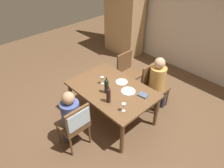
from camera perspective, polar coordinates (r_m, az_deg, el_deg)
name	(u,v)px	position (r m, az deg, el deg)	size (l,w,h in m)	color
ground_plane	(112,117)	(4.27, 0.00, -9.04)	(10.00, 10.00, 0.00)	brown
rear_room_partition	(195,20)	(5.54, 21.77, 15.98)	(6.40, 0.12, 2.70)	beige
armoire_cabinet	(124,16)	(6.27, 3.38, 18.04)	(1.18, 0.62, 2.18)	tan
dining_table	(112,92)	(3.84, 0.00, -2.20)	(1.57, 1.05, 0.73)	brown
chair_far_right	(153,83)	(4.34, 11.17, 0.20)	(0.44, 0.44, 0.92)	brown
chair_near	(76,122)	(3.40, -9.86, -10.36)	(0.46, 0.44, 0.92)	brown
chair_far_left	(128,70)	(4.69, 4.33, 3.85)	(0.44, 0.44, 0.92)	brown
person_woman_host	(158,80)	(4.22, 12.59, 1.00)	(0.36, 0.32, 1.16)	#33333D
person_man_bearded	(70,115)	(3.45, -11.41, -8.36)	(0.35, 0.30, 1.12)	#33333D
wine_bottle_tall_green	(108,95)	(3.41, -0.97, -2.96)	(0.07, 0.07, 0.33)	black
wine_bottle_dark_red	(106,86)	(3.61, -1.53, -0.52)	(0.08, 0.08, 0.32)	black
wine_glass_near_left	(102,79)	(3.86, -2.71, 1.42)	(0.07, 0.07, 0.15)	silver
wine_glass_centre	(124,106)	(3.28, 3.26, -5.98)	(0.07, 0.07, 0.15)	silver
dinner_plate_host	(122,82)	(3.95, 2.65, 0.54)	(0.23, 0.23, 0.01)	white
dinner_plate_guest_left	(128,91)	(3.73, 4.48, -1.98)	(0.26, 0.26, 0.01)	white
folded_napkin	(143,95)	(3.66, 8.53, -3.02)	(0.16, 0.12, 0.03)	#4C5B75
handbag	(141,93)	(4.71, 8.00, -2.60)	(0.28, 0.12, 0.22)	brown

